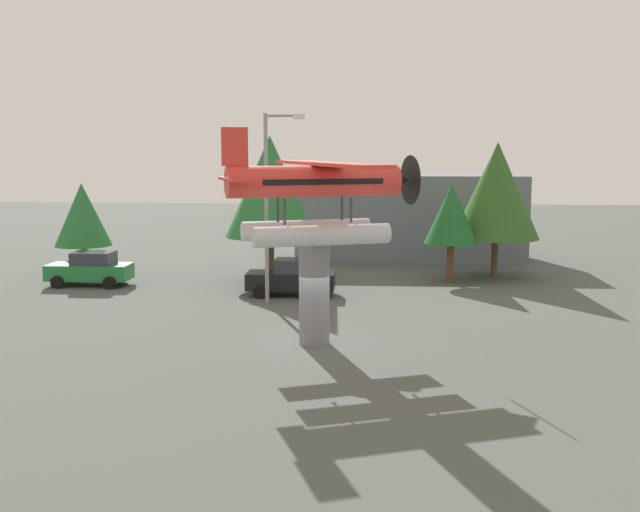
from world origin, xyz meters
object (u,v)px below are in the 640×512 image
at_px(tree_west, 82,215).
at_px(car_near_green, 91,269).
at_px(display_pedestal, 314,293).
at_px(storefront_building, 409,217).
at_px(tree_center_back, 451,214).
at_px(car_mid_black, 292,277).
at_px(tree_east, 270,186).
at_px(floatplane_monument, 318,195).
at_px(streetlight_primary, 270,195).
at_px(tree_far_east, 497,191).

bearing_deg(tree_west, car_near_green, -65.02).
xyz_separation_m(display_pedestal, tree_west, (-14.27, 14.97, 1.44)).
xyz_separation_m(car_near_green, tree_west, (-1.90, 4.09, 2.41)).
height_order(storefront_building, tree_center_back, storefront_building).
bearing_deg(car_mid_black, tree_west, -25.55).
bearing_deg(tree_east, display_pedestal, -75.34).
distance_m(tree_east, tree_center_back, 9.54).
height_order(floatplane_monument, car_near_green, floatplane_monument).
distance_m(display_pedestal, streetlight_primary, 8.17).
bearing_deg(tree_west, streetlight_primary, -33.67).
bearing_deg(storefront_building, tree_far_east, -59.09).
bearing_deg(tree_far_east, storefront_building, 120.91).
height_order(display_pedestal, tree_west, tree_west).
bearing_deg(car_near_green, tree_east, -171.15).
relative_size(storefront_building, tree_east, 1.86).
height_order(floatplane_monument, storefront_building, floatplane_monument).
relative_size(display_pedestal, car_mid_black, 0.88).
xyz_separation_m(streetlight_primary, tree_east, (-0.70, 5.16, 0.14)).
bearing_deg(display_pedestal, tree_center_back, 64.80).
height_order(floatplane_monument, tree_far_east, floatplane_monument).
bearing_deg(car_mid_black, car_near_green, -10.13).
bearing_deg(tree_center_back, display_pedestal, -115.20).
bearing_deg(streetlight_primary, floatplane_monument, -69.58).
bearing_deg(tree_center_back, tree_far_east, 33.10).
distance_m(car_mid_black, tree_far_east, 12.60).
xyz_separation_m(storefront_building, tree_center_back, (1.75, -8.88, 0.93)).
relative_size(tree_west, tree_center_back, 0.98).
bearing_deg(storefront_building, car_near_green, -146.49).
relative_size(car_mid_black, storefront_building, 0.29).
bearing_deg(car_mid_black, tree_center_back, -152.45).
bearing_deg(car_near_green, tree_west, -65.02).
height_order(car_near_green, tree_east, tree_east).
xyz_separation_m(floatplane_monument, streetlight_primary, (-2.64, 7.10, -0.46)).
bearing_deg(tree_center_back, storefront_building, 101.14).
height_order(car_near_green, tree_far_east, tree_far_east).
height_order(car_near_green, tree_center_back, tree_center_back).
bearing_deg(car_mid_black, display_pedestal, 101.04).
xyz_separation_m(car_mid_black, storefront_building, (6.18, 13.01, 1.79)).
bearing_deg(streetlight_primary, tree_far_east, 34.20).
relative_size(car_mid_black, tree_east, 0.55).
relative_size(storefront_building, tree_center_back, 2.76).
distance_m(display_pedestal, floatplane_monument, 3.53).
bearing_deg(streetlight_primary, car_mid_black, 67.42).
distance_m(display_pedestal, tree_far_east, 17.43).
distance_m(floatplane_monument, car_near_green, 17.13).
relative_size(display_pedestal, tree_east, 0.48).
xyz_separation_m(floatplane_monument, storefront_building, (4.31, 21.95, -2.71)).
height_order(car_near_green, streetlight_primary, streetlight_primary).
xyz_separation_m(display_pedestal, floatplane_monument, (0.12, 0.05, 3.52)).
distance_m(floatplane_monument, car_mid_black, 10.18).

